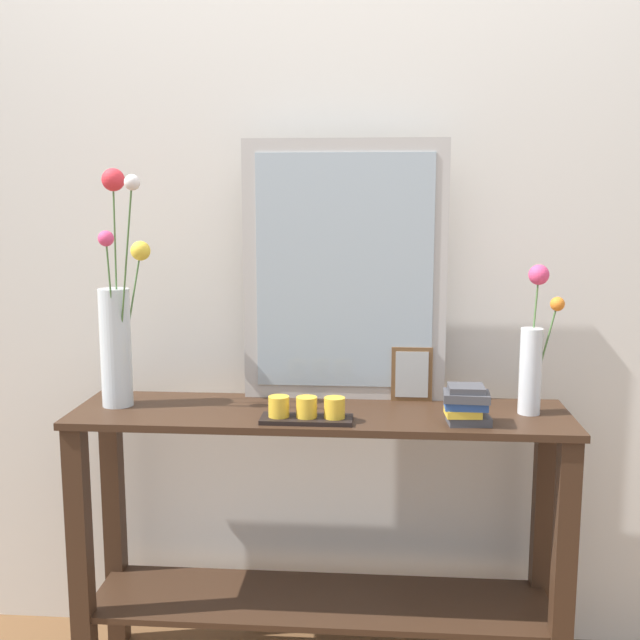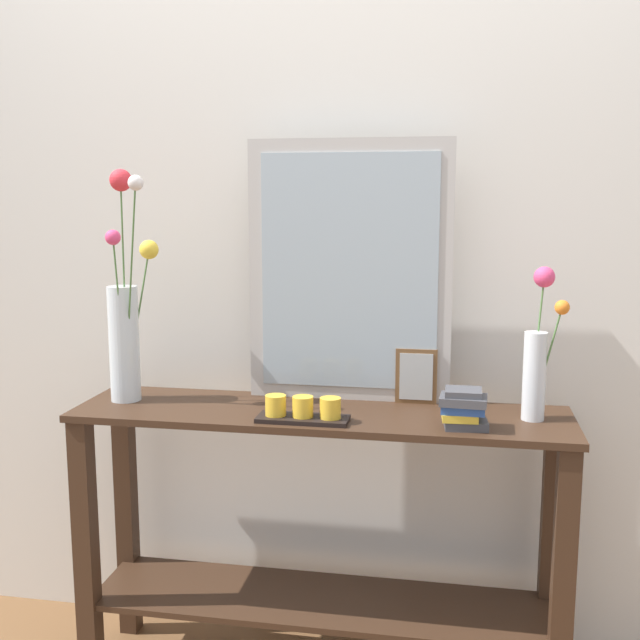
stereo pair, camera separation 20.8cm
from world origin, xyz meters
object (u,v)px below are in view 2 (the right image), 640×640
console_table (320,517)px  book_stack (463,408)px  candle_tray (303,411)px  picture_frame_small (416,376)px  vase_right (537,357)px  tall_vase_left (125,320)px  mirror_leaning (349,272)px

console_table → book_stack: book_stack is taller
candle_tray → picture_frame_small: size_ratio=1.53×
candle_tray → picture_frame_small: picture_frame_small is taller
console_table → vase_right: (0.58, 0.02, 0.48)m
picture_frame_small → book_stack: bearing=-59.4°
candle_tray → vase_right: bearing=11.9°
console_table → book_stack: size_ratio=10.85×
tall_vase_left → vase_right: 1.15m
candle_tray → picture_frame_small: 0.37m
mirror_leaning → vase_right: bearing=-12.9°
tall_vase_left → picture_frame_small: size_ratio=4.18×
picture_frame_small → book_stack: picture_frame_small is taller
mirror_leaning → book_stack: bearing=-35.8°
console_table → picture_frame_small: (0.26, 0.13, 0.39)m
console_table → vase_right: bearing=2.3°
vase_right → picture_frame_small: bearing=162.1°
vase_right → candle_tray: vase_right is taller
tall_vase_left → book_stack: size_ratio=5.23×
tall_vase_left → console_table: bearing=-1.0°
console_table → tall_vase_left: size_ratio=2.08×
mirror_leaning → vase_right: 0.57m
picture_frame_small → console_table: bearing=-153.6°
mirror_leaning → picture_frame_small: (0.20, -0.01, -0.30)m
picture_frame_small → vase_right: bearing=-17.9°
vase_right → candle_tray: (-0.61, -0.13, -0.14)m
mirror_leaning → picture_frame_small: bearing=-4.2°
candle_tray → tall_vase_left: bearing=168.2°
vase_right → book_stack: 0.25m
tall_vase_left → candle_tray: 0.59m
mirror_leaning → vase_right: mirror_leaning is taller
tall_vase_left → candle_tray: tall_vase_left is taller
console_table → vase_right: vase_right is taller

